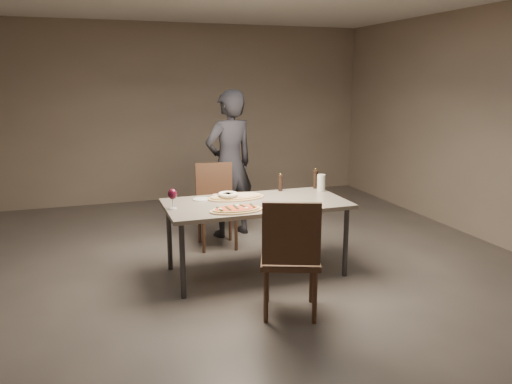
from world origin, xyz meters
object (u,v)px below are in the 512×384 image
object	(u,v)px
zucchini_pizza	(236,209)
diner	(230,164)
chair_near	(291,252)
chair_far	(216,200)
ham_pizza	(236,197)
pepper_mill_left	(280,183)
dining_table	(256,207)
carafe	(321,183)
bread_basket	(228,196)

from	to	relation	value
zucchini_pizza	diner	distance (m)	1.65
chair_near	chair_far	world-z (taller)	chair_near
ham_pizza	chair_near	bearing A→B (deg)	-97.58
pepper_mill_left	dining_table	bearing A→B (deg)	-137.19
carafe	chair_far	size ratio (longest dim) A/B	0.19
dining_table	zucchini_pizza	xyz separation A→B (m)	(-0.29, -0.28, 0.07)
dining_table	ham_pizza	size ratio (longest dim) A/B	3.02
dining_table	ham_pizza	xyz separation A→B (m)	(-0.15, 0.21, 0.07)
pepper_mill_left	bread_basket	bearing A→B (deg)	-162.35
zucchini_pizza	chair_near	xyz separation A→B (m)	(0.24, -0.74, -0.19)
dining_table	zucchini_pizza	world-z (taller)	zucchini_pizza
chair_near	diner	world-z (taller)	diner
ham_pizza	carafe	world-z (taller)	carafe
chair_far	bread_basket	bearing A→B (deg)	90.10
dining_table	chair_near	size ratio (longest dim) A/B	1.76
pepper_mill_left	chair_near	size ratio (longest dim) A/B	0.19
diner	pepper_mill_left	bearing A→B (deg)	91.22
dining_table	pepper_mill_left	world-z (taller)	pepper_mill_left
chair_near	diner	distance (m)	2.36
carafe	chair_near	xyz separation A→B (m)	(-0.88, -1.26, -0.27)
chair_far	diner	xyz separation A→B (m)	(0.26, 0.30, 0.37)
bread_basket	chair_far	bearing A→B (deg)	84.72
zucchini_pizza	carafe	size ratio (longest dim) A/B	2.75
pepper_mill_left	chair_far	bearing A→B (deg)	132.27
dining_table	carafe	size ratio (longest dim) A/B	9.88
chair_near	diner	xyz separation A→B (m)	(0.15, 2.33, 0.34)
diner	chair_near	bearing A→B (deg)	69.20
zucchini_pizza	chair_near	bearing A→B (deg)	-51.12
chair_far	ham_pizza	bearing A→B (deg)	96.43
zucchini_pizza	pepper_mill_left	xyz separation A→B (m)	(0.70, 0.66, 0.08)
bread_basket	chair_near	size ratio (longest dim) A/B	0.20
carafe	chair_far	distance (m)	1.29
ham_pizza	carafe	distance (m)	0.98
dining_table	ham_pizza	distance (m)	0.26
pepper_mill_left	chair_near	xyz separation A→B (m)	(-0.46, -1.40, -0.27)
ham_pizza	chair_near	world-z (taller)	chair_near
pepper_mill_left	chair_far	xyz separation A→B (m)	(-0.57, 0.63, -0.30)
bread_basket	diner	world-z (taller)	diner
chair_near	bread_basket	bearing A→B (deg)	120.39
zucchini_pizza	pepper_mill_left	distance (m)	0.96
ham_pizza	chair_near	size ratio (longest dim) A/B	0.58
zucchini_pizza	bread_basket	size ratio (longest dim) A/B	2.46
ham_pizza	bread_basket	bearing A→B (deg)	-172.84
zucchini_pizza	ham_pizza	world-z (taller)	zucchini_pizza
zucchini_pizza	bread_basket	bearing A→B (deg)	104.78
ham_pizza	chair_far	xyz separation A→B (m)	(-0.01, 0.80, -0.22)
dining_table	chair_near	bearing A→B (deg)	-92.61
zucchini_pizza	chair_near	distance (m)	0.80
bread_basket	diner	size ratio (longest dim) A/B	0.11
ham_pizza	chair_far	size ratio (longest dim) A/B	0.61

